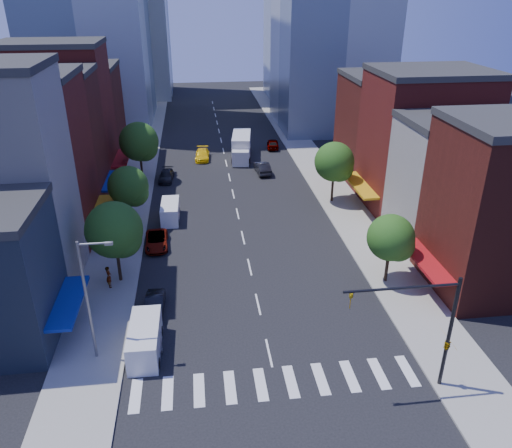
{
  "coord_description": "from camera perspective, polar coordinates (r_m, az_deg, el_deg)",
  "views": [
    {
      "loc": [
        -4.41,
        -27.52,
        23.49
      ],
      "look_at": [
        0.43,
        10.7,
        5.0
      ],
      "focal_mm": 35.0,
      "sensor_mm": 36.0,
      "label": 1
    }
  ],
  "objects": [
    {
      "name": "pedestrian_near",
      "position": [
        44.38,
        -16.47,
        -5.8
      ],
      "size": [
        0.63,
        0.81,
        1.95
      ],
      "primitive_type": "imported",
      "rotation": [
        0.0,
        0.0,
        1.83
      ],
      "color": "#999999",
      "rests_on": "sidewalk_left"
    },
    {
      "name": "tree_right_near",
      "position": [
        43.43,
        15.34,
        -1.73
      ],
      "size": [
        4.0,
        4.0,
        6.2
      ],
      "color": "black",
      "rests_on": "sidewalk_right"
    },
    {
      "name": "bldg_left_2",
      "position": [
        53.11,
        -25.21,
        6.21
      ],
      "size": [
        12.0,
        9.0,
        16.0
      ],
      "primitive_type": "cube",
      "color": "maroon",
      "rests_on": "ground"
    },
    {
      "name": "bldg_right_1",
      "position": [
        52.53,
        22.29,
        4.22
      ],
      "size": [
        12.0,
        8.0,
        12.0
      ],
      "primitive_type": "cube",
      "color": "beige",
      "rests_on": "ground"
    },
    {
      "name": "bldg_right_3",
      "position": [
        68.69,
        15.0,
        10.46
      ],
      "size": [
        12.0,
        10.0,
        13.0
      ],
      "primitive_type": "cube",
      "color": "#4D1913",
      "rests_on": "ground"
    },
    {
      "name": "tree_right_far",
      "position": [
        58.83,
        9.08,
        6.86
      ],
      "size": [
        4.6,
        4.6,
        7.2
      ],
      "color": "black",
      "rests_on": "sidewalk_right"
    },
    {
      "name": "bldg_left_3",
      "position": [
        61.03,
        -22.97,
        8.43
      ],
      "size": [
        12.0,
        8.0,
        15.0
      ],
      "primitive_type": "cube",
      "color": "#4D1913",
      "rests_on": "ground"
    },
    {
      "name": "box_truck",
      "position": [
        75.18,
        -1.68,
        8.74
      ],
      "size": [
        3.63,
        8.89,
        3.48
      ],
      "rotation": [
        0.0,
        0.0,
        -0.13
      ],
      "color": "silver",
      "rests_on": "ground"
    },
    {
      "name": "sidewalk_left",
      "position": [
        71.92,
        -13.34,
        5.93
      ],
      "size": [
        5.0,
        120.0,
        0.15
      ],
      "primitive_type": "cube",
      "color": "gray",
      "rests_on": "ground"
    },
    {
      "name": "parked_car_front",
      "position": [
        37.86,
        -12.17,
        -11.84
      ],
      "size": [
        2.11,
        4.86,
        1.63
      ],
      "primitive_type": "imported",
      "rotation": [
        0.0,
        0.0,
        0.04
      ],
      "color": "#9E9FA3",
      "rests_on": "ground"
    },
    {
      "name": "streetlight",
      "position": [
        34.63,
        -18.54,
        -7.6
      ],
      "size": [
        2.25,
        0.25,
        9.0
      ],
      "color": "slate",
      "rests_on": "sidewalk_left"
    },
    {
      "name": "traffic_car_far",
      "position": [
        80.23,
        1.93,
        9.16
      ],
      "size": [
        2.35,
        4.62,
        1.51
      ],
      "primitive_type": "imported",
      "rotation": [
        0.0,
        0.0,
        3.01
      ],
      "color": "#999999",
      "rests_on": "ground"
    },
    {
      "name": "sidewalk_right",
      "position": [
        73.43,
        6.53,
        6.88
      ],
      "size": [
        5.0,
        120.0,
        0.15
      ],
      "primitive_type": "cube",
      "color": "gray",
      "rests_on": "ground"
    },
    {
      "name": "taxi",
      "position": [
        75.3,
        -6.16,
        7.89
      ],
      "size": [
        2.34,
        5.08,
        1.44
      ],
      "primitive_type": "imported",
      "rotation": [
        0.0,
        0.0,
        -0.07
      ],
      "color": "yellow",
      "rests_on": "ground"
    },
    {
      "name": "tree_left_near",
      "position": [
        43.27,
        -15.7,
        -0.88
      ],
      "size": [
        4.8,
        4.8,
        7.3
      ],
      "color": "black",
      "rests_on": "sidewalk_left"
    },
    {
      "name": "parked_car_second",
      "position": [
        40.67,
        -11.51,
        -9.08
      ],
      "size": [
        1.58,
        4.13,
        1.34
      ],
      "primitive_type": "imported",
      "rotation": [
        0.0,
        0.0,
        -0.04
      ],
      "color": "black",
      "rests_on": "ground"
    },
    {
      "name": "traffic_car_oncoming",
      "position": [
        69.09,
        0.74,
        6.45
      ],
      "size": [
        2.0,
        4.87,
        1.57
      ],
      "primitive_type": "imported",
      "rotation": [
        0.0,
        0.0,
        3.21
      ],
      "color": "black",
      "rests_on": "ground"
    },
    {
      "name": "parked_car_third",
      "position": [
        50.33,
        -11.3,
        -1.89
      ],
      "size": [
        2.35,
        4.77,
        1.3
      ],
      "primitive_type": "imported",
      "rotation": [
        0.0,
        0.0,
        0.04
      ],
      "color": "#999999",
      "rests_on": "ground"
    },
    {
      "name": "bldg_right_2",
      "position": [
        59.63,
        18.54,
        8.76
      ],
      "size": [
        12.0,
        10.0,
        15.0
      ],
      "primitive_type": "cube",
      "color": "maroon",
      "rests_on": "ground"
    },
    {
      "name": "cargo_van_far",
      "position": [
        55.6,
        -9.78,
        1.38
      ],
      "size": [
        2.02,
        4.75,
        2.0
      ],
      "rotation": [
        0.0,
        0.0,
        -0.02
      ],
      "color": "white",
      "rests_on": "ground"
    },
    {
      "name": "traffic_signal",
      "position": [
        33.31,
        20.37,
        -11.72
      ],
      "size": [
        7.24,
        2.24,
        8.0
      ],
      "color": "black",
      "rests_on": "sidewalk_right"
    },
    {
      "name": "bldg_left_4",
      "position": [
        68.75,
        -21.43,
        11.32
      ],
      "size": [
        12.0,
        9.0,
        17.0
      ],
      "primitive_type": "cube",
      "color": "maroon",
      "rests_on": "ground"
    },
    {
      "name": "pedestrian_far",
      "position": [
        50.26,
        -13.39,
        -1.79
      ],
      "size": [
        0.63,
        0.79,
        1.55
      ],
      "primitive_type": "imported",
      "rotation": [
        0.0,
        0.0,
        -1.51
      ],
      "color": "#999999",
      "rests_on": "sidewalk_left"
    },
    {
      "name": "bldg_left_5",
      "position": [
        78.21,
        -19.7,
        11.63
      ],
      "size": [
        12.0,
        10.0,
        13.0
      ],
      "primitive_type": "cube",
      "color": "#4D1913",
      "rests_on": "ground"
    },
    {
      "name": "tree_left_far",
      "position": [
        66.38,
        -13.09,
        8.99
      ],
      "size": [
        5.0,
        5.0,
        7.75
      ],
      "color": "black",
      "rests_on": "sidewalk_left"
    },
    {
      "name": "parked_car_rear",
      "position": [
        67.53,
        -10.22,
        5.44
      ],
      "size": [
        2.14,
        4.51,
        1.27
      ],
      "primitive_type": "imported",
      "rotation": [
        0.0,
        0.0,
        -0.08
      ],
      "color": "black",
      "rests_on": "ground"
    },
    {
      "name": "tree_left_mid",
      "position": [
        53.4,
        -14.23,
        4.03
      ],
      "size": [
        4.2,
        4.2,
        6.65
      ],
      "color": "black",
      "rests_on": "sidewalk_left"
    },
    {
      "name": "cargo_van_near",
      "position": [
        36.57,
        -12.59,
        -12.87
      ],
      "size": [
        2.18,
        5.19,
        2.2
      ],
      "rotation": [
        0.0,
        0.0,
        -0.02
      ],
      "color": "silver",
      "rests_on": "ground"
    },
    {
      "name": "ground",
      "position": [
        36.45,
        1.49,
        -14.5
      ],
      "size": [
        220.0,
        220.0,
        0.0
      ],
      "primitive_type": "plane",
      "color": "black",
      "rests_on": "ground"
    },
    {
      "name": "crosswalk",
      "position": [
        34.23,
        2.28,
        -17.7
      ],
      "size": [
        19.0,
        3.0,
        0.01
      ],
      "primitive_type": "cube",
      "color": "silver",
      "rests_on": "ground"
    }
  ]
}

